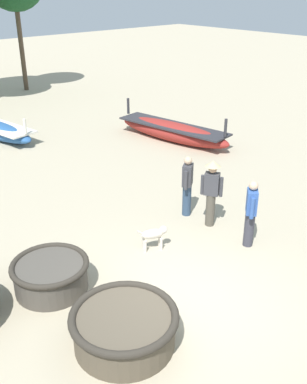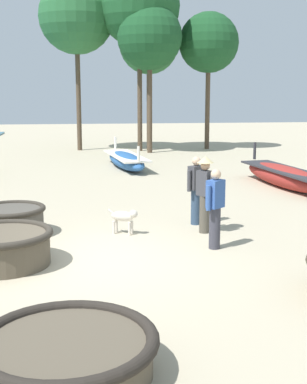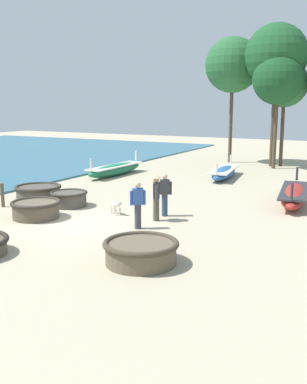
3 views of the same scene
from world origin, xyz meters
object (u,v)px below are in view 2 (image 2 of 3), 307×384
fisherman_crouching (196,189)px  tree_right_mid (76,16)px  coracle_beside_post (67,353)px  coracle_nearest (3,246)px  tree_rightmost (150,37)px  tree_center (209,43)px  tree_tall_back (149,45)px  long_boat_white_hull (285,176)px  tree_left_mid (139,6)px  long_boat_red_hull (126,160)px  fisherman_by_coracle (205,189)px  fisherman_hauling (215,207)px  dog (124,217)px  coracle_center (11,219)px

fisherman_crouching → tree_right_mid: (-2.81, 15.91, 5.77)m
coracle_beside_post → coracle_nearest: size_ratio=1.13×
tree_rightmost → fisherman_crouching: bearing=-92.5°
tree_center → tree_tall_back: size_ratio=1.02×
long_boat_white_hull → tree_left_mid: size_ratio=0.54×
long_boat_red_hull → tree_left_mid: size_ratio=0.51×
fisherman_by_coracle → tree_center: 17.42m
fisherman_crouching → long_boat_white_hull: bearing=49.1°
coracle_nearest → long_boat_red_hull: size_ratio=0.39×
fisherman_hauling → tree_tall_back: 18.22m
fisherman_by_coracle → tree_right_mid: (-2.85, 16.65, 5.65)m
fisherman_by_coracle → tree_left_mid: 17.11m
coracle_nearest → dog: (2.28, 1.79, 0.03)m
long_boat_red_hull → tree_right_mid: bearing=105.8°
coracle_beside_post → tree_tall_back: bearing=81.0°
dog → fisherman_hauling: bearing=-37.7°
tree_rightmost → coracle_beside_post: bearing=-99.2°
long_boat_white_hull → tree_center: bearing=89.9°
long_boat_red_hull → long_boat_white_hull: 6.78m
fisherman_by_coracle → tree_rightmost: bearing=87.7°
tree_left_mid → long_boat_white_hull: bearing=-72.0°
tree_left_mid → tree_rightmost: tree_left_mid is taller
coracle_beside_post → tree_center: size_ratio=0.29×
long_boat_white_hull → tree_rightmost: (-3.15, 9.95, 5.14)m
coracle_beside_post → tree_right_mid: tree_right_mid is taller
dog → tree_center: bearing=71.4°
tree_center → tree_tall_back: 3.05m
tree_center → tree_tall_back: (-3.05, 0.05, -0.10)m
fisherman_crouching → coracle_beside_post: bearing=-113.2°
tree_left_mid → tree_rightmost: (0.39, -0.93, -1.54)m
coracle_beside_post → tree_rightmost: (3.35, 20.68, 5.23)m
long_boat_red_hull → fisherman_hauling: 11.23m
fisherman_hauling → tree_center: bearing=77.7°
coracle_center → long_boat_white_hull: size_ratio=0.31×
coracle_beside_post → fisherman_by_coracle: fisherman_by_coracle is taller
fisherman_crouching → dog: (-1.69, -0.65, -0.46)m
fisherman_by_coracle → long_boat_white_hull: bearing=53.8°
fisherman_by_coracle → dog: fisherman_by_coracle is taller
coracle_beside_post → long_boat_red_hull: size_ratio=0.44×
coracle_center → tree_center: (7.92, 16.04, 5.06)m
tree_rightmost → long_boat_white_hull: bearing=-72.4°
coracle_center → tree_rightmost: bearing=72.1°
tree_center → tree_rightmost: (-3.18, -1.35, 0.11)m
tree_tall_back → tree_rightmost: bearing=-95.2°
long_boat_white_hull → long_boat_red_hull: bearing=134.0°
tree_left_mid → long_boat_red_hull: bearing=-100.9°
fisherman_hauling → tree_left_mid: bearing=89.1°
tree_right_mid → fisherman_by_coracle: bearing=-80.3°
long_boat_white_hull → fisherman_hauling: 7.38m
coracle_nearest → tree_rightmost: tree_rightmost is taller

